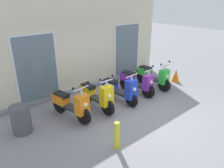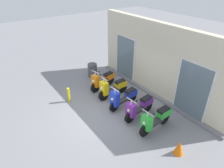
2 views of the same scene
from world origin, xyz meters
TOP-DOWN VIEW (x-y plane):
  - ground_plane at (0.00, 0.00)m, footprint 40.00×40.00m
  - storefront_facade at (-0.00, 2.88)m, footprint 7.33×0.50m
  - scooter_orange at (-1.79, 1.12)m, footprint 0.67×1.55m
  - scooter_yellow at (-0.89, 1.08)m, footprint 0.54×1.63m
  - scooter_blue at (0.02, 0.97)m, footprint 0.59×1.55m
  - scooter_purple at (0.93, 1.06)m, footprint 0.57×1.55m
  - scooter_green at (1.84, 1.03)m, footprint 0.60×1.58m
  - trash_bin at (-3.15, 1.34)m, footprint 0.50×0.50m
  - traffic_cone at (3.10, 0.82)m, footprint 0.32×0.32m
  - curb_bollard at (-1.69, -0.77)m, footprint 0.12×0.12m

SIDE VIEW (x-z plane):
  - ground_plane at x=0.00m, z-range 0.00..0.00m
  - traffic_cone at x=3.10m, z-range 0.00..0.52m
  - curb_bollard at x=-1.69m, z-range 0.00..0.70m
  - trash_bin at x=-3.15m, z-range 0.00..0.76m
  - scooter_orange at x=-1.79m, z-range -0.14..1.07m
  - scooter_purple at x=0.93m, z-range -0.11..1.03m
  - scooter_yellow at x=-0.89m, z-range -0.14..1.09m
  - scooter_blue at x=0.02m, z-range -0.12..1.07m
  - scooter_green at x=1.84m, z-range -0.10..1.05m
  - storefront_facade at x=0.00m, z-range -0.06..3.30m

